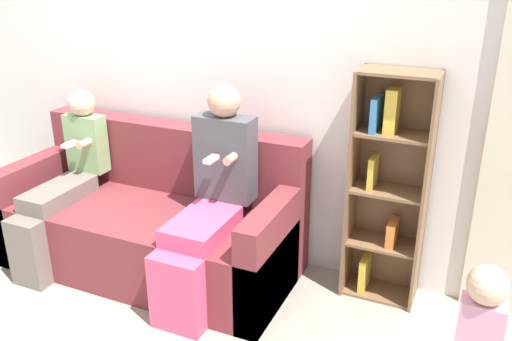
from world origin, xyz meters
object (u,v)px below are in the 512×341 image
at_px(couch, 153,222).
at_px(adult_seated, 210,196).
at_px(child_seated, 63,181).
at_px(bookshelf, 388,187).
at_px(toddler_standing, 480,326).

distance_m(couch, adult_seated, 0.64).
distance_m(child_seated, bookshelf, 2.15).
bearing_deg(child_seated, couch, 15.27).
xyz_separation_m(couch, child_seated, (-0.60, -0.16, 0.27)).
xyz_separation_m(adult_seated, toddler_standing, (1.58, -0.26, -0.26)).
relative_size(couch, toddler_standing, 2.73).
distance_m(couch, bookshelf, 1.58).
bearing_deg(child_seated, adult_seated, 1.90).
relative_size(couch, adult_seated, 1.51).
bearing_deg(couch, child_seated, -164.73).
bearing_deg(bookshelf, toddler_standing, -49.63).
bearing_deg(adult_seated, bookshelf, 24.69).
bearing_deg(adult_seated, toddler_standing, -9.45).
relative_size(child_seated, toddler_standing, 1.60).
relative_size(adult_seated, child_seated, 1.13).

